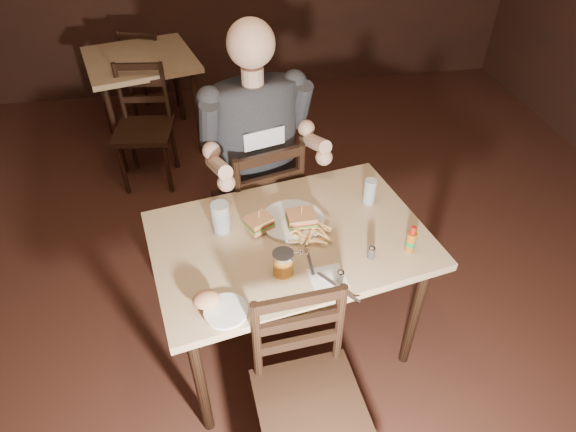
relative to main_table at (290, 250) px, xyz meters
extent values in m
plane|color=#331913|center=(-0.24, -0.29, -0.69)|extent=(7.00, 7.00, 0.00)
cube|color=tan|center=(0.00, 0.00, 0.06)|extent=(1.34, 1.02, 0.04)
cylinder|color=black|center=(-0.46, -0.41, -0.32)|extent=(0.05, 0.05, 0.73)
cylinder|color=black|center=(-0.58, 0.22, -0.32)|extent=(0.05, 0.05, 0.73)
cylinder|color=black|center=(0.58, -0.22, -0.32)|extent=(0.05, 0.05, 0.73)
cylinder|color=black|center=(0.46, 0.41, -0.32)|extent=(0.05, 0.05, 0.73)
cube|color=tan|center=(-0.80, 2.21, 0.06)|extent=(0.97, 0.97, 0.04)
cylinder|color=black|center=(-1.03, 1.82, -0.32)|extent=(0.04, 0.04, 0.73)
cylinder|color=black|center=(-1.19, 2.44, -0.32)|extent=(0.04, 0.04, 0.73)
cylinder|color=black|center=(-0.41, 1.98, -0.32)|extent=(0.04, 0.04, 0.73)
cylinder|color=black|center=(-0.57, 2.60, -0.32)|extent=(0.04, 0.04, 0.73)
cylinder|color=white|center=(0.03, 0.09, 0.09)|extent=(0.33, 0.33, 0.02)
ellipsoid|color=maroon|center=(0.10, 0.08, 0.10)|extent=(0.04, 0.04, 0.01)
cylinder|color=silver|center=(-0.30, 0.09, 0.16)|extent=(0.10, 0.10, 0.15)
cylinder|color=silver|center=(0.42, 0.17, 0.15)|extent=(0.07, 0.07, 0.13)
cube|color=white|center=(0.11, -0.27, 0.08)|extent=(0.16, 0.15, 0.00)
cube|color=silver|center=(0.14, -0.33, 0.09)|extent=(0.14, 0.19, 0.01)
cube|color=silver|center=(0.06, -0.16, 0.09)|extent=(0.02, 0.18, 0.01)
cylinder|color=white|center=(-0.31, -0.38, 0.09)|extent=(0.19, 0.19, 0.01)
ellipsoid|color=tan|center=(-0.38, -0.34, 0.12)|extent=(0.12, 0.11, 0.06)
camera|label=1|loc=(-0.27, -1.56, 1.54)|focal=30.00mm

